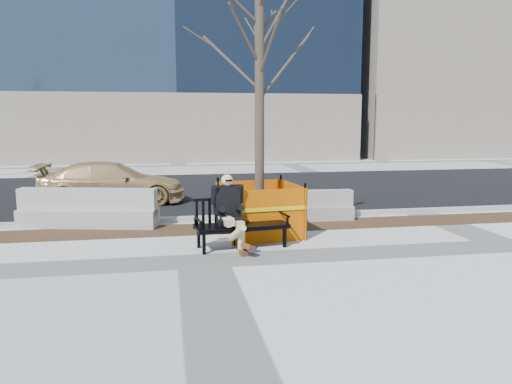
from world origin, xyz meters
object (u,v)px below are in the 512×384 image
(sedan, at_px, (113,203))
(jersey_barrier_right, at_px, (300,221))
(seated_man, at_px, (229,248))
(jersey_barrier_left, at_px, (89,227))
(bench, at_px, (242,248))
(tree_fence, at_px, (259,234))

(sedan, distance_m, jersey_barrier_right, 6.07)
(seated_man, relative_size, jersey_barrier_left, 0.46)
(bench, bearing_deg, jersey_barrier_right, 43.90)
(bench, xyz_separation_m, jersey_barrier_left, (-3.32, 2.53, 0.00))
(bench, relative_size, sedan, 0.44)
(sedan, bearing_deg, jersey_barrier_left, 177.41)
(jersey_barrier_left, bearing_deg, bench, -24.41)
(seated_man, distance_m, tree_fence, 1.31)
(tree_fence, bearing_deg, bench, -118.08)
(sedan, height_order, jersey_barrier_right, sedan)
(bench, distance_m, jersey_barrier_right, 2.99)
(bench, xyz_separation_m, tree_fence, (0.56, 1.04, 0.00))
(bench, distance_m, seated_man, 0.26)
(jersey_barrier_left, bearing_deg, sedan, 99.29)
(sedan, relative_size, jersey_barrier_right, 1.61)
(sedan, bearing_deg, bench, -151.03)
(jersey_barrier_right, bearing_deg, bench, -126.31)
(seated_man, bearing_deg, jersey_barrier_left, 132.66)
(jersey_barrier_right, bearing_deg, jersey_barrier_left, 179.80)
(bench, height_order, sedan, sedan)
(jersey_barrier_right, bearing_deg, sedan, 146.48)
(bench, xyz_separation_m, jersey_barrier_right, (1.84, 2.35, 0.00))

